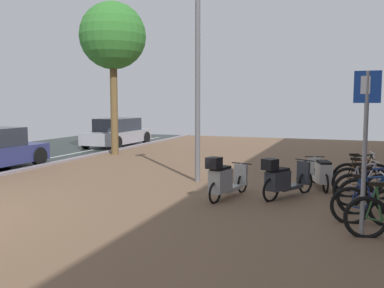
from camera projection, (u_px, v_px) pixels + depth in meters
bicycle_rack_01 at (369, 206)px, 7.33m from camera, size 1.33×0.48×0.96m
bicycle_rack_02 at (375, 197)px, 7.94m from camera, size 1.43×0.48×1.02m
bicycle_rack_03 at (365, 189)px, 8.67m from camera, size 1.29×0.55×0.98m
bicycle_rack_04 at (363, 183)px, 9.34m from camera, size 1.35×0.48×0.99m
bicycle_rack_05 at (362, 177)px, 10.01m from camera, size 1.39×0.48×1.00m
scooter_near at (283, 179)px, 9.31m from camera, size 1.06×1.65×0.97m
scooter_mid at (321, 173)px, 10.32m from camera, size 0.75×1.67×0.76m
scooter_far at (224, 179)px, 9.19m from camera, size 0.73×1.75×1.02m
parked_car_far at (117, 133)px, 20.44m from camera, size 1.88×3.96×1.36m
parking_sign at (365, 136)px, 6.53m from camera, size 0.40×0.07×2.65m
lamp_post at (198, 68)px, 11.01m from camera, size 0.20×0.52×5.51m
street_tree at (113, 37)px, 16.65m from camera, size 2.67×2.67×6.15m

